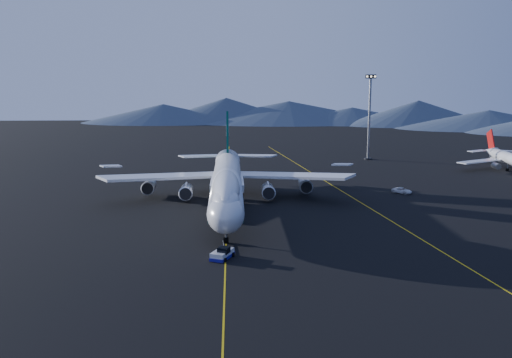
{
  "coord_description": "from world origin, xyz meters",
  "views": [
    {
      "loc": [
        1.15,
        -122.74,
        29.09
      ],
      "look_at": [
        6.51,
        2.89,
        6.0
      ],
      "focal_mm": 40.0,
      "sensor_mm": 36.0,
      "label": 1
    }
  ],
  "objects_px": {
    "boeing_747": "(227,182)",
    "floodlight_mast": "(369,117)",
    "pushback_tug": "(222,255)",
    "service_van": "(402,191)"
  },
  "relations": [
    {
      "from": "boeing_747",
      "to": "floodlight_mast",
      "type": "distance_m",
      "value": 87.12
    },
    {
      "from": "pushback_tug",
      "to": "service_van",
      "type": "bearing_deg",
      "value": 72.63
    },
    {
      "from": "pushback_tug",
      "to": "service_van",
      "type": "height_order",
      "value": "pushback_tug"
    },
    {
      "from": "floodlight_mast",
      "to": "service_van",
      "type": "bearing_deg",
      "value": -95.1
    },
    {
      "from": "boeing_747",
      "to": "floodlight_mast",
      "type": "relative_size",
      "value": 2.49
    },
    {
      "from": "boeing_747",
      "to": "pushback_tug",
      "type": "xyz_separation_m",
      "value": [
        -0.53,
        -35.0,
        -5.17
      ]
    },
    {
      "from": "pushback_tug",
      "to": "service_van",
      "type": "xyz_separation_m",
      "value": [
        43.87,
        49.26,
        0.04
      ]
    },
    {
      "from": "boeing_747",
      "to": "floodlight_mast",
      "type": "height_order",
      "value": "floodlight_mast"
    },
    {
      "from": "service_van",
      "to": "floodlight_mast",
      "type": "height_order",
      "value": "floodlight_mast"
    },
    {
      "from": "pushback_tug",
      "to": "boeing_747",
      "type": "bearing_deg",
      "value": 113.45
    }
  ]
}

